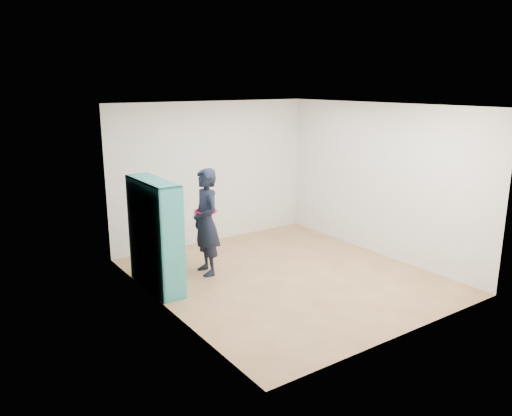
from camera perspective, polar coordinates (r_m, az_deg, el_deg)
floor at (r=7.83m, az=3.46°, el=-7.78°), size 4.50×4.50×0.00m
ceiling at (r=7.27m, az=3.77°, el=11.61°), size 4.50×4.50×0.00m
wall_left at (r=6.43m, az=-10.56°, el=-0.68°), size 0.02×4.50×2.60m
wall_right at (r=8.79m, az=13.94°, el=3.12°), size 0.02×4.50×2.60m
wall_back at (r=9.28m, az=-5.01°, el=4.05°), size 4.00×0.02×2.60m
wall_front at (r=5.89m, az=17.23°, el=-2.45°), size 4.00×0.02×2.60m
bookshelf at (r=7.27m, az=-11.59°, el=-3.27°), size 0.35×1.20×1.60m
person at (r=7.72m, az=-5.73°, el=-1.59°), size 0.47×0.65×1.67m
smartphone at (r=7.73m, az=-6.99°, el=-0.77°), size 0.02×0.09×0.13m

